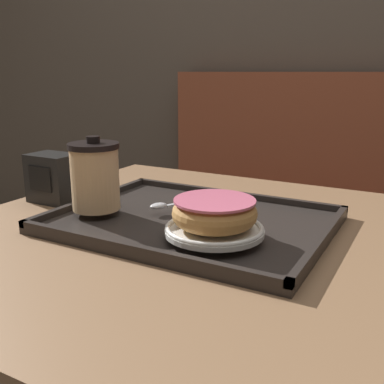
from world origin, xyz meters
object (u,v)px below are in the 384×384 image
(spoon, at_px, (168,205))
(napkin_dispenser, at_px, (53,178))
(coffee_cup_front, at_px, (95,176))
(donut_chocolate_glazed, at_px, (215,212))

(spoon, xyz_separation_m, napkin_dispenser, (-0.28, -0.01, 0.02))
(coffee_cup_front, distance_m, napkin_dispenser, 0.18)
(coffee_cup_front, xyz_separation_m, napkin_dispenser, (-0.17, 0.06, -0.04))
(donut_chocolate_glazed, distance_m, napkin_dispenser, 0.43)
(donut_chocolate_glazed, relative_size, napkin_dispenser, 1.30)
(coffee_cup_front, height_order, spoon, coffee_cup_front)
(coffee_cup_front, distance_m, donut_chocolate_glazed, 0.26)
(donut_chocolate_glazed, distance_m, spoon, 0.17)
(spoon, bearing_deg, coffee_cup_front, -28.91)
(napkin_dispenser, bearing_deg, coffee_cup_front, -19.33)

